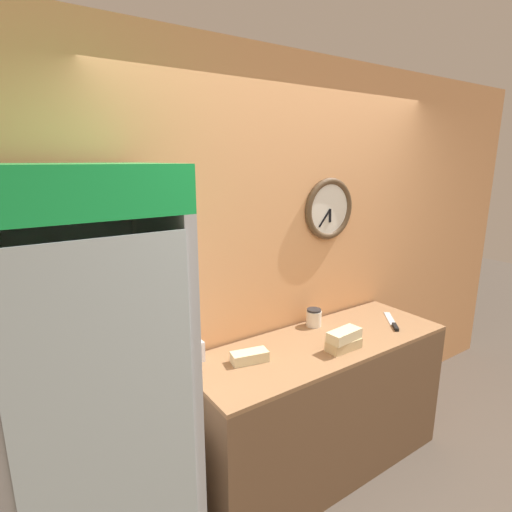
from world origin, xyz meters
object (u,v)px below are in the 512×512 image
Objects in this scene: chefs_knife at (393,323)px; sandwich_stack_middle at (344,335)px; beverage_cooler at (88,381)px; sandwich_flat_left at (250,357)px; sandwich_stack_bottom at (344,345)px; condiment_jar at (314,318)px; napkin_dispenser at (193,351)px.

sandwich_stack_middle is at bearing -172.79° from chefs_knife.
beverage_cooler is 0.89m from sandwich_flat_left.
beverage_cooler is 9.06× the size of sandwich_stack_bottom.
sandwich_stack_bottom is 0.58m from chefs_knife.
sandwich_stack_bottom is 1.83× the size of condiment_jar.
condiment_jar reaches higher than napkin_dispenser.
chefs_knife is at bearing -32.03° from condiment_jar.
condiment_jar is (0.09, 0.37, 0.03)m from sandwich_stack_bottom.
sandwich_stack_bottom is at bearing -172.79° from chefs_knife.
sandwich_stack_bottom reaches higher than chefs_knife.
sandwich_stack_bottom is at bearing -25.16° from napkin_dispenser.
sandwich_flat_left is at bearing 160.53° from sandwich_stack_bottom.
chefs_knife is (0.57, 0.07, -0.02)m from sandwich_stack_bottom.
condiment_jar reaches higher than sandwich_flat_left.
beverage_cooler reaches higher than sandwich_flat_left.
sandwich_flat_left is at bearing -35.60° from napkin_dispenser.
sandwich_stack_bottom is 0.59m from sandwich_flat_left.
napkin_dispenser is (-0.82, 0.39, -0.03)m from sandwich_stack_middle.
beverage_cooler is at bearing 173.57° from sandwich_stack_middle.
condiment_jar is at bearing 147.97° from chefs_knife.
sandwich_stack_bottom is 1.87× the size of napkin_dispenser.
sandwich_stack_bottom is 0.99× the size of sandwich_flat_left.
condiment_jar is 1.02× the size of napkin_dispenser.
chefs_knife is 2.32× the size of condiment_jar.
beverage_cooler is 8.80× the size of sandwich_stack_middle.
sandwich_stack_bottom and sandwich_flat_left have the same top height.
napkin_dispenser is at bearing 20.32° from beverage_cooler.
chefs_knife is at bearing -6.32° from sandwich_flat_left.
sandwich_stack_middle is at bearing -19.47° from sandwich_flat_left.
chefs_knife is at bearing -12.69° from napkin_dispenser.
beverage_cooler is at bearing -159.68° from napkin_dispenser.
sandwich_flat_left is at bearing 160.53° from sandwich_stack_middle.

